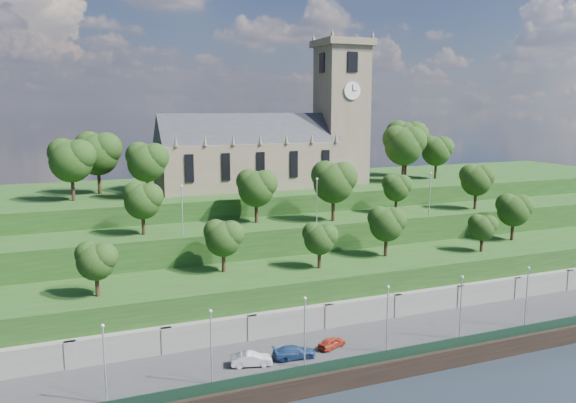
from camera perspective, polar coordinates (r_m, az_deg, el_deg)
name	(u,v)px	position (r m, az deg, el deg)	size (l,w,h in m)	color
ground	(413,375)	(66.15, 12.61, -16.84)	(320.00, 320.00, 0.00)	black
promenade	(385,345)	(70.26, 9.82, -14.21)	(160.00, 12.00, 2.00)	#2D2D30
quay_wall	(414,366)	(65.63, 12.68, -16.00)	(160.00, 0.50, 2.20)	black
fence	(411,351)	(65.49, 12.40, -14.60)	(160.00, 0.10, 1.20)	black
retaining_wall	(361,316)	(74.44, 7.42, -11.49)	(160.00, 2.10, 5.00)	slate
embankment_lower	(340,291)	(78.93, 5.31, -9.05)	(160.00, 12.00, 8.00)	#1B3D14
embankment_upper	(308,257)	(87.86, 2.07, -5.70)	(160.00, 10.00, 12.00)	#1B3D14
hilltop	(264,222)	(106.54, -2.45, -2.14)	(160.00, 32.00, 15.00)	#1B3D14
church	(275,144)	(101.00, -1.34, 5.83)	(38.60, 12.35, 27.60)	#6C5D4B
trees_lower	(362,227)	(78.63, 7.58, -2.62)	(68.74, 8.67, 7.57)	black
trees_upper	(327,185)	(85.78, 4.01, 1.73)	(60.44, 8.78, 9.18)	black
trees_hilltop	(292,147)	(101.27, 0.45, 5.51)	(74.32, 16.79, 11.45)	black
lamp_posts_promenade	(387,314)	(64.46, 10.06, -11.18)	(60.36, 0.36, 7.78)	#B2B2B7
lamp_posts_upper	(317,197)	(83.05, 2.95, 0.48)	(40.36, 0.36, 6.88)	#B2B2B7
car_left	(332,342)	(66.23, 4.47, -14.09)	(1.46, 3.63, 1.24)	#A92F1C
car_middle	(251,359)	(62.03, -3.74, -15.69)	(1.53, 4.38, 1.44)	#B6B5BB
car_right	(294,352)	(63.57, 0.62, -15.05)	(1.93, 4.76, 1.38)	navy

